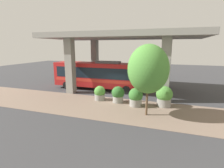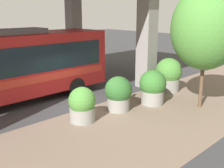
{
  "view_description": "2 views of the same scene",
  "coord_description": "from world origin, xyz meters",
  "px_view_note": "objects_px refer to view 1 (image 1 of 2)",
  "views": [
    {
      "loc": [
        -17.16,
        -5.83,
        5.43
      ],
      "look_at": [
        -0.54,
        -0.19,
        1.64
      ],
      "focal_mm": 28.0,
      "sensor_mm": 36.0,
      "label": 1
    },
    {
      "loc": [
        -9.82,
        7.79,
        4.53
      ],
      "look_at": [
        -0.58,
        -1.37,
        1.08
      ],
      "focal_mm": 45.0,
      "sensor_mm": 36.0,
      "label": 2
    }
  ],
  "objects_px": {
    "planter_back": "(136,97)",
    "street_tree_near": "(148,69)",
    "planter_front": "(100,93)",
    "planter_middle": "(118,94)",
    "planter_extra": "(164,96)",
    "fire_hydrant": "(134,97)",
    "bus": "(99,74)"
  },
  "relations": [
    {
      "from": "planter_extra",
      "to": "bus",
      "type": "bearing_deg",
      "value": 63.06
    },
    {
      "from": "planter_back",
      "to": "street_tree_near",
      "type": "bearing_deg",
      "value": -146.48
    },
    {
      "from": "planter_back",
      "to": "planter_extra",
      "type": "relative_size",
      "value": 0.9
    },
    {
      "from": "bus",
      "to": "planter_front",
      "type": "xyz_separation_m",
      "value": [
        -4.24,
        -1.79,
        -1.26
      ]
    },
    {
      "from": "street_tree_near",
      "to": "planter_back",
      "type": "bearing_deg",
      "value": 33.52
    },
    {
      "from": "planter_middle",
      "to": "planter_extra",
      "type": "relative_size",
      "value": 0.85
    },
    {
      "from": "bus",
      "to": "planter_front",
      "type": "relative_size",
      "value": 8.0
    },
    {
      "from": "planter_extra",
      "to": "planter_middle",
      "type": "bearing_deg",
      "value": 93.25
    },
    {
      "from": "planter_extra",
      "to": "fire_hydrant",
      "type": "bearing_deg",
      "value": 80.04
    },
    {
      "from": "planter_front",
      "to": "planter_back",
      "type": "height_order",
      "value": "planter_back"
    },
    {
      "from": "fire_hydrant",
      "to": "street_tree_near",
      "type": "xyz_separation_m",
      "value": [
        -3.18,
        -1.66,
        3.28
      ]
    },
    {
      "from": "planter_front",
      "to": "planter_middle",
      "type": "height_order",
      "value": "planter_middle"
    },
    {
      "from": "bus",
      "to": "planter_back",
      "type": "relative_size",
      "value": 6.88
    },
    {
      "from": "bus",
      "to": "planter_extra",
      "type": "height_order",
      "value": "bus"
    },
    {
      "from": "planter_middle",
      "to": "street_tree_near",
      "type": "height_order",
      "value": "street_tree_near"
    },
    {
      "from": "bus",
      "to": "street_tree_near",
      "type": "relative_size",
      "value": 2.1
    },
    {
      "from": "bus",
      "to": "planter_front",
      "type": "distance_m",
      "value": 4.77
    },
    {
      "from": "bus",
      "to": "planter_extra",
      "type": "relative_size",
      "value": 6.2
    },
    {
      "from": "fire_hydrant",
      "to": "planter_middle",
      "type": "height_order",
      "value": "planter_middle"
    },
    {
      "from": "bus",
      "to": "planter_middle",
      "type": "height_order",
      "value": "bus"
    },
    {
      "from": "bus",
      "to": "fire_hydrant",
      "type": "distance_m",
      "value": 6.56
    },
    {
      "from": "street_tree_near",
      "to": "bus",
      "type": "bearing_deg",
      "value": 45.43
    },
    {
      "from": "planter_front",
      "to": "planter_extra",
      "type": "relative_size",
      "value": 0.77
    },
    {
      "from": "planter_front",
      "to": "planter_middle",
      "type": "xyz_separation_m",
      "value": [
        -0.15,
        -2.01,
        0.1
      ]
    },
    {
      "from": "planter_front",
      "to": "planter_middle",
      "type": "relative_size",
      "value": 0.92
    },
    {
      "from": "street_tree_near",
      "to": "planter_middle",
      "type": "bearing_deg",
      "value": 52.13
    },
    {
      "from": "bus",
      "to": "planter_middle",
      "type": "relative_size",
      "value": 7.33
    },
    {
      "from": "planter_front",
      "to": "street_tree_near",
      "type": "relative_size",
      "value": 0.26
    },
    {
      "from": "planter_back",
      "to": "street_tree_near",
      "type": "distance_m",
      "value": 3.66
    },
    {
      "from": "bus",
      "to": "street_tree_near",
      "type": "height_order",
      "value": "street_tree_near"
    },
    {
      "from": "planter_front",
      "to": "planter_extra",
      "type": "bearing_deg",
      "value": -89.1
    },
    {
      "from": "planter_extra",
      "to": "street_tree_near",
      "type": "height_order",
      "value": "street_tree_near"
    }
  ]
}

